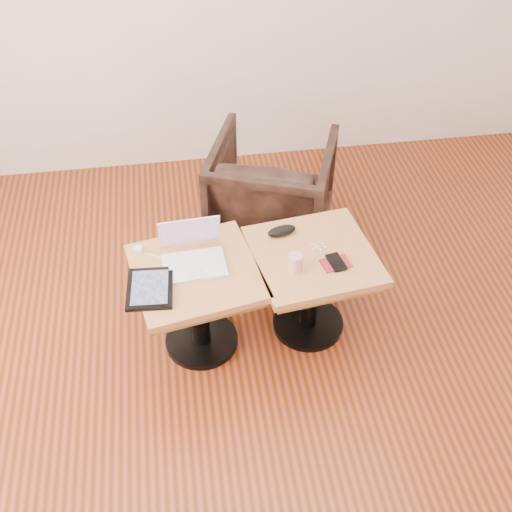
{
  "coord_description": "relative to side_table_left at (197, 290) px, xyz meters",
  "views": [
    {
      "loc": [
        -0.37,
        -1.64,
        2.6
      ],
      "look_at": [
        -0.04,
        0.54,
        0.57
      ],
      "focal_mm": 45.0,
      "sensor_mm": 36.0,
      "label": 1
    }
  ],
  "objects": [
    {
      "name": "laptop",
      "position": [
        -0.01,
        0.06,
        0.17
      ],
      "size": [
        0.31,
        0.27,
        0.21
      ],
      "rotation": [
        0.0,
        0.0,
        0.06
      ],
      "color": "white",
      "rests_on": "side_table_left"
    },
    {
      "name": "side_table_right",
      "position": [
        0.57,
        0.03,
        0.0
      ],
      "size": [
        0.64,
        0.64,
        0.52
      ],
      "rotation": [
        0.0,
        0.0,
        0.13
      ],
      "color": "black",
      "rests_on": "ground"
    },
    {
      "name": "armchair",
      "position": [
        0.51,
        0.84,
        -0.08
      ],
      "size": [
        0.88,
        0.89,
        0.63
      ],
      "primitive_type": "imported",
      "rotation": [
        0.0,
        0.0,
        2.78
      ],
      "color": "black",
      "rests_on": "ground"
    },
    {
      "name": "striped_cup",
      "position": [
        0.46,
        -0.06,
        0.17
      ],
      "size": [
        0.07,
        0.07,
        0.09
      ],
      "primitive_type": "cylinder",
      "rotation": [
        0.0,
        0.0,
        0.07
      ],
      "color": "#C64A7B",
      "rests_on": "side_table_right"
    },
    {
      "name": "phone_on_sleeve",
      "position": [
        0.66,
        -0.06,
        0.14
      ],
      "size": [
        0.15,
        0.13,
        0.02
      ],
      "rotation": [
        0.0,
        0.0,
        0.18
      ],
      "color": "#A61E19",
      "rests_on": "side_table_right"
    },
    {
      "name": "glasses_case",
      "position": [
        0.44,
        0.19,
        0.15
      ],
      "size": [
        0.16,
        0.1,
        0.05
      ],
      "primitive_type": "ellipsoid",
      "rotation": [
        0.0,
        0.0,
        0.22
      ],
      "color": "black",
      "rests_on": "side_table_right"
    },
    {
      "name": "charging_adapter",
      "position": [
        -0.27,
        0.17,
        0.14
      ],
      "size": [
        0.05,
        0.05,
        0.03
      ],
      "primitive_type": "cube",
      "rotation": [
        0.0,
        0.0,
        -0.11
      ],
      "color": "white",
      "rests_on": "side_table_left"
    },
    {
      "name": "side_table_left",
      "position": [
        0.0,
        0.0,
        0.0
      ],
      "size": [
        0.67,
        0.67,
        0.52
      ],
      "rotation": [
        0.0,
        0.0,
        0.19
      ],
      "color": "black",
      "rests_on": "ground"
    },
    {
      "name": "tablet",
      "position": [
        -0.22,
        -0.1,
        0.14
      ],
      "size": [
        0.22,
        0.28,
        0.02
      ],
      "rotation": [
        0.0,
        0.0,
        -0.07
      ],
      "color": "black",
      "rests_on": "side_table_left"
    },
    {
      "name": "earbuds_tangle",
      "position": [
        0.61,
        0.07,
        0.14
      ],
      "size": [
        0.08,
        0.06,
        0.02
      ],
      "color": "white",
      "rests_on": "side_table_right"
    },
    {
      "name": "room_shell",
      "position": [
        0.33,
        -0.54,
        0.96
      ],
      "size": [
        4.52,
        4.52,
        2.71
      ],
      "color": "#4C2209",
      "rests_on": "ground"
    }
  ]
}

